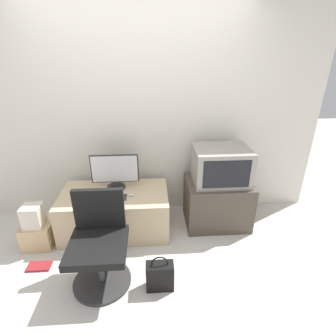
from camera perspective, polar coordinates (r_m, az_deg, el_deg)
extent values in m
plane|color=beige|center=(2.65, -6.03, -24.18)|extent=(12.00, 12.00, 0.00)
cube|color=silver|center=(3.16, -6.38, 11.79)|extent=(4.40, 0.05, 2.60)
cube|color=#CCB289|center=(3.18, -11.33, -9.23)|extent=(1.22, 0.69, 0.49)
cube|color=#4C4238|center=(3.28, 10.60, -7.28)|extent=(0.76, 0.57, 0.56)
cylinder|color=#2D2D2D|center=(3.16, -11.18, -4.04)|extent=(0.21, 0.21, 0.02)
cylinder|color=#2D2D2D|center=(3.14, -11.25, -3.33)|extent=(0.08, 0.08, 0.07)
cube|color=#2D2D2D|center=(3.06, -11.52, -0.11)|extent=(0.55, 0.01, 0.34)
cube|color=silver|center=(3.05, -11.54, -0.16)|extent=(0.52, 0.02, 0.31)
cube|color=#2D2D2D|center=(2.95, -11.98, -6.33)|extent=(0.30, 0.12, 0.01)
ellipsoid|color=silver|center=(2.95, -8.07, -5.89)|extent=(0.06, 0.04, 0.02)
cube|color=gray|center=(3.07, 11.46, 0.64)|extent=(0.63, 0.50, 0.41)
cube|color=black|center=(2.86, 12.67, -1.35)|extent=(0.52, 0.01, 0.32)
cylinder|color=#333333|center=(2.73, -14.06, -22.72)|extent=(0.53, 0.53, 0.03)
cylinder|color=#4C4C51|center=(2.59, -14.52, -19.79)|extent=(0.05, 0.05, 0.36)
cube|color=black|center=(2.45, -15.06, -16.17)|extent=(0.50, 0.50, 0.07)
cube|color=black|center=(2.49, -14.75, -8.60)|extent=(0.45, 0.05, 0.40)
cube|color=#D1B27F|center=(3.26, -26.44, -13.12)|extent=(0.31, 0.24, 0.27)
cube|color=beige|center=(3.12, -27.33, -9.30)|extent=(0.19, 0.19, 0.25)
cube|color=black|center=(2.53, -1.77, -22.47)|extent=(0.25, 0.12, 0.27)
torus|color=black|center=(2.42, -1.82, -20.03)|extent=(0.15, 0.01, 0.15)
cube|color=maroon|center=(3.07, -26.24, -18.64)|extent=(0.23, 0.13, 0.02)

